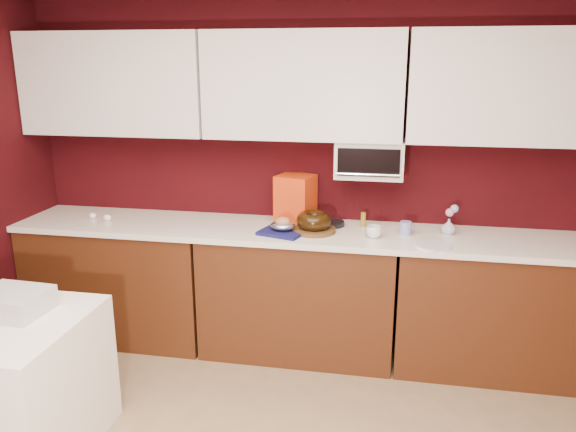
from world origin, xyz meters
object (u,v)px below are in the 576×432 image
(bundt_cake, at_px, (314,220))
(newspaper_stack, at_px, (13,302))
(toaster_oven, at_px, (370,158))
(foil_ham_nest, at_px, (283,225))
(coffee_mug, at_px, (374,231))
(flower_vase, at_px, (449,225))
(pandoro_box, at_px, (296,198))
(blue_jar, at_px, (406,228))

(bundt_cake, xyz_separation_m, newspaper_stack, (-1.39, -1.21, -0.17))
(toaster_oven, relative_size, foil_ham_nest, 2.69)
(coffee_mug, relative_size, flower_vase, 0.82)
(newspaper_stack, bearing_deg, foil_ham_nest, 43.70)
(newspaper_stack, bearing_deg, pandoro_box, 49.81)
(blue_jar, height_order, newspaper_stack, blue_jar)
(pandoro_box, height_order, coffee_mug, pandoro_box)
(blue_jar, bearing_deg, flower_vase, 14.54)
(pandoro_box, height_order, flower_vase, pandoro_box)
(flower_vase, relative_size, newspaper_stack, 0.35)
(bundt_cake, bearing_deg, toaster_oven, 30.30)
(flower_vase, bearing_deg, blue_jar, -165.46)
(flower_vase, bearing_deg, foil_ham_nest, -169.98)
(foil_ham_nest, xyz_separation_m, blue_jar, (0.80, 0.12, -0.01))
(toaster_oven, height_order, coffee_mug, toaster_oven)
(flower_vase, bearing_deg, coffee_mug, -159.96)
(blue_jar, bearing_deg, newspaper_stack, -147.73)
(toaster_oven, relative_size, blue_jar, 5.00)
(foil_ham_nest, relative_size, coffee_mug, 1.75)
(bundt_cake, bearing_deg, newspaper_stack, -138.96)
(coffee_mug, distance_m, blue_jar, 0.23)
(foil_ham_nest, xyz_separation_m, newspaper_stack, (-1.19, -1.14, -0.15))
(bundt_cake, relative_size, blue_jar, 2.61)
(foil_ham_nest, distance_m, blue_jar, 0.81)
(toaster_oven, distance_m, blue_jar, 0.52)
(blue_jar, bearing_deg, toaster_oven, 149.27)
(foil_ham_nest, distance_m, coffee_mug, 0.60)
(bundt_cake, height_order, flower_vase, bundt_cake)
(bundt_cake, distance_m, coffee_mug, 0.41)
(foil_ham_nest, distance_m, flower_vase, 1.10)
(bundt_cake, bearing_deg, blue_jar, 4.51)
(bundt_cake, distance_m, flower_vase, 0.89)
(bundt_cake, xyz_separation_m, blue_jar, (0.60, 0.05, -0.03))
(coffee_mug, bearing_deg, newspaper_stack, -147.18)
(pandoro_box, xyz_separation_m, coffee_mug, (0.57, -0.29, -0.12))
(toaster_oven, xyz_separation_m, foil_ham_nest, (-0.54, -0.27, -0.42))
(bundt_cake, bearing_deg, coffee_mug, -7.82)
(pandoro_box, xyz_separation_m, blue_jar, (0.77, -0.19, -0.12))
(pandoro_box, height_order, newspaper_stack, pandoro_box)
(toaster_oven, xyz_separation_m, flower_vase, (0.54, -0.08, -0.42))
(foil_ham_nest, relative_size, newspaper_stack, 0.50)
(foil_ham_nest, distance_m, pandoro_box, 0.33)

